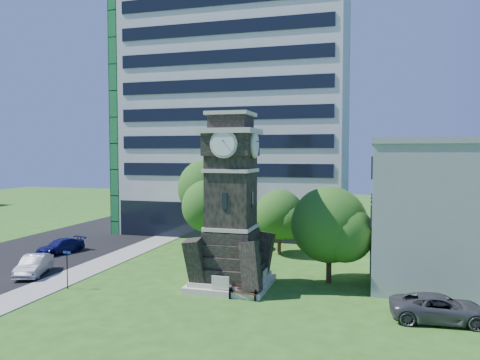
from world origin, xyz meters
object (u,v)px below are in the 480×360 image
(street_sign, at_px, (67,265))
(car_east_lot, at_px, (441,308))
(clock_tower, at_px, (231,212))
(car_street_mid, at_px, (34,265))
(car_street_north, at_px, (60,246))
(park_bench, at_px, (243,292))

(street_sign, bearing_deg, car_east_lot, 7.05)
(clock_tower, bearing_deg, car_east_lot, -14.77)
(car_street_mid, xyz_separation_m, car_street_north, (-3.06, 7.27, -0.09))
(clock_tower, bearing_deg, car_street_north, 162.08)
(street_sign, bearing_deg, car_street_north, 135.38)
(car_east_lot, bearing_deg, car_street_north, 69.54)
(car_street_north, distance_m, street_sign, 12.56)
(car_east_lot, xyz_separation_m, street_sign, (-23.98, -0.24, 0.94))
(car_street_north, xyz_separation_m, car_east_lot, (31.84, -9.51, 0.09))
(clock_tower, relative_size, street_sign, 4.51)
(clock_tower, distance_m, street_sign, 11.90)
(car_street_north, height_order, street_sign, street_sign)
(car_street_north, relative_size, park_bench, 2.59)
(clock_tower, height_order, car_street_north, clock_tower)
(car_street_mid, relative_size, park_bench, 2.58)
(clock_tower, distance_m, car_street_north, 20.06)
(park_bench, bearing_deg, clock_tower, 129.55)
(car_street_mid, relative_size, car_street_north, 1.00)
(car_street_mid, bearing_deg, clock_tower, -16.01)
(clock_tower, relative_size, park_bench, 6.84)
(clock_tower, xyz_separation_m, car_street_mid, (-15.52, -1.26, -4.52))
(car_street_mid, distance_m, park_bench, 17.18)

